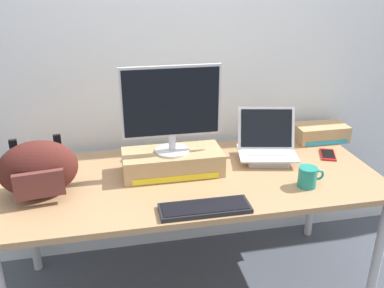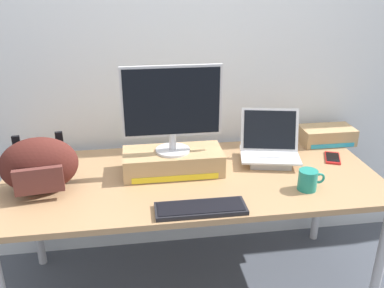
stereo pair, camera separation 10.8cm
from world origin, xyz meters
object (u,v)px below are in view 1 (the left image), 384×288
(toner_box_yellow, at_px, (173,162))
(plush_toy, at_px, (136,153))
(desktop_monitor, at_px, (171,107))
(cell_phone, at_px, (328,155))
(coffee_mug, at_px, (308,177))
(external_keyboard, at_px, (205,208))
(toner_box_cyan, at_px, (320,133))
(open_laptop, at_px, (267,150))
(messenger_backpack, at_px, (38,169))

(toner_box_yellow, bearing_deg, plush_toy, 131.48)
(desktop_monitor, height_order, plush_toy, desktop_monitor)
(desktop_monitor, distance_m, cell_phone, 0.98)
(toner_box_yellow, height_order, plush_toy, toner_box_yellow)
(desktop_monitor, xyz_separation_m, coffee_mug, (0.63, -0.28, -0.31))
(external_keyboard, xyz_separation_m, coffee_mug, (0.55, 0.11, 0.04))
(plush_toy, bearing_deg, coffee_mug, -30.97)
(coffee_mug, xyz_separation_m, toner_box_cyan, (0.35, 0.54, -0.00))
(external_keyboard, distance_m, toner_box_cyan, 1.11)
(external_keyboard, bearing_deg, open_laptop, 44.83)
(open_laptop, distance_m, toner_box_cyan, 0.48)
(messenger_backpack, bearing_deg, desktop_monitor, 1.73)
(coffee_mug, bearing_deg, cell_phone, 48.04)
(toner_box_yellow, xyz_separation_m, desktop_monitor, (-0.00, -0.00, 0.30))
(plush_toy, bearing_deg, open_laptop, -11.23)
(cell_phone, bearing_deg, messenger_backpack, -152.49)
(toner_box_yellow, bearing_deg, coffee_mug, -24.34)
(cell_phone, distance_m, plush_toy, 1.10)
(cell_phone, bearing_deg, external_keyboard, -130.17)
(messenger_backpack, distance_m, coffee_mug, 1.29)
(messenger_backpack, bearing_deg, coffee_mug, -15.44)
(external_keyboard, xyz_separation_m, cell_phone, (0.83, 0.43, -0.01))
(coffee_mug, height_order, toner_box_cyan, coffee_mug)
(cell_phone, bearing_deg, desktop_monitor, -155.47)
(toner_box_cyan, bearing_deg, toner_box_yellow, -165.09)
(open_laptop, relative_size, plush_toy, 4.37)
(messenger_backpack, height_order, toner_box_cyan, messenger_backpack)
(toner_box_yellow, distance_m, toner_box_cyan, 1.01)
(toner_box_yellow, relative_size, external_keyboard, 1.26)
(toner_box_yellow, bearing_deg, messenger_backpack, -170.65)
(open_laptop, xyz_separation_m, cell_phone, (0.37, -0.02, -0.05))
(open_laptop, distance_m, messenger_backpack, 1.20)
(external_keyboard, height_order, messenger_backpack, messenger_backpack)
(external_keyboard, relative_size, toner_box_cyan, 1.28)
(open_laptop, distance_m, external_keyboard, 0.65)
(coffee_mug, bearing_deg, toner_box_cyan, 57.27)
(open_laptop, bearing_deg, external_keyboard, -123.61)
(toner_box_cyan, bearing_deg, desktop_monitor, -165.03)
(coffee_mug, relative_size, cell_phone, 0.77)
(messenger_backpack, relative_size, coffee_mug, 2.87)
(coffee_mug, height_order, plush_toy, coffee_mug)
(toner_box_yellow, distance_m, open_laptop, 0.55)
(desktop_monitor, xyz_separation_m, plush_toy, (-0.17, 0.20, -0.32))
(desktop_monitor, relative_size, open_laptop, 1.38)
(open_laptop, xyz_separation_m, coffee_mug, (0.08, -0.34, -0.00))
(desktop_monitor, xyz_separation_m, messenger_backpack, (-0.65, -0.11, -0.22))
(open_laptop, bearing_deg, plush_toy, -179.26)
(messenger_backpack, height_order, cell_phone, messenger_backpack)
(desktop_monitor, relative_size, cell_phone, 2.86)
(coffee_mug, relative_size, plush_toy, 1.62)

